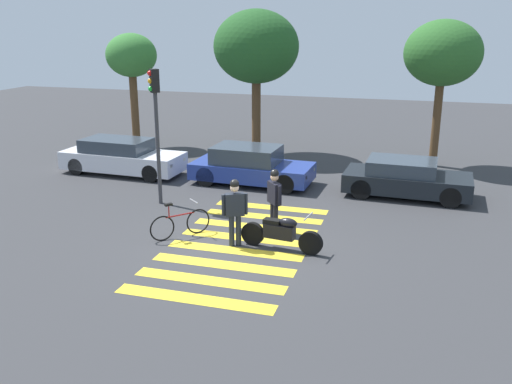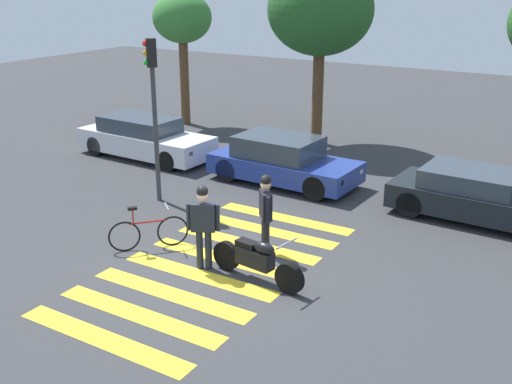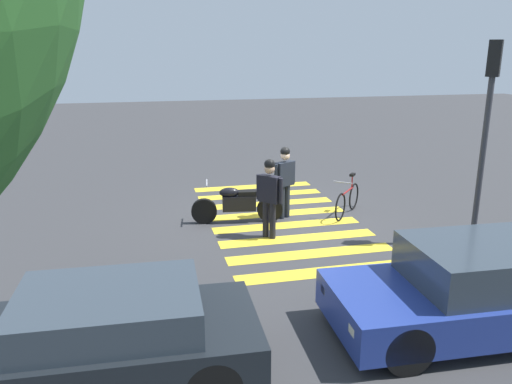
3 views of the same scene
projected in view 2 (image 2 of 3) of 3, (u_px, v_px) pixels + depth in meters
name	position (u px, v px, depth m)	size (l,w,h in m)	color
ground_plane	(212.00, 267.00, 12.84)	(60.00, 60.00, 0.00)	#38383A
police_motorcycle	(257.00, 260.00, 12.12)	(2.20, 0.62, 1.02)	black
leaning_bicycle	(148.00, 232.00, 13.58)	(1.19, 1.35, 1.01)	black
officer_on_foot	(203.00, 221.00, 12.45)	(0.61, 0.40, 1.80)	#1E232D
officer_by_motorcycle	(266.00, 209.00, 13.11)	(0.48, 0.53, 1.80)	black
crosswalk_stripes	(212.00, 267.00, 12.84)	(3.55, 6.75, 0.01)	yellow
car_white_van	(145.00, 138.00, 20.29)	(4.73, 1.86, 1.33)	black
car_blue_hatchback	(282.00, 161.00, 17.80)	(4.34, 2.01, 1.36)	black
car_black_suv	(475.00, 195.00, 15.21)	(4.16, 1.99, 1.24)	black
traffic_light_pole	(153.00, 95.00, 15.68)	(0.34, 0.34, 4.24)	#38383D
street_tree_near	(182.00, 20.00, 23.73)	(2.27, 2.27, 5.11)	brown
street_tree_mid	(320.00, 11.00, 20.71)	(3.57, 3.57, 6.11)	brown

